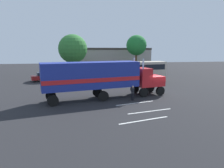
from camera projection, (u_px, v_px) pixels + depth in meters
name	position (u px, v px, depth m)	size (l,w,h in m)	color
ground_plane	(156.00, 95.00, 24.64)	(120.00, 120.00, 0.00)	#232326
lane_stripe_near	(135.00, 103.00, 20.65)	(4.40, 0.16, 0.01)	silver
lane_stripe_mid	(150.00, 111.00, 17.93)	(4.40, 0.16, 0.01)	silver
lane_stripe_far	(144.00, 120.00, 15.66)	(4.40, 0.16, 0.01)	silver
semi_truck	(101.00, 77.00, 22.14)	(14.36, 5.56, 4.50)	red
person_bystander	(133.00, 92.00, 21.62)	(0.34, 0.46, 1.63)	black
parked_bus	(134.00, 70.00, 34.45)	(11.23, 3.85, 3.40)	#BFB29E
parked_car	(44.00, 76.00, 35.06)	(4.74, 3.02, 1.57)	maroon
tree_left	(136.00, 45.00, 45.33)	(4.59, 4.59, 8.74)	brown
tree_center	(73.00, 49.00, 39.66)	(5.70, 5.70, 8.48)	brown
building_backdrop	(114.00, 59.00, 52.09)	(19.71, 9.96, 5.90)	#9E938C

